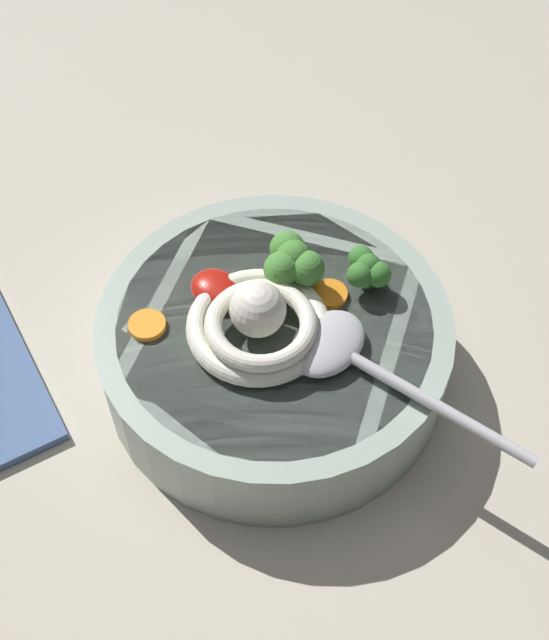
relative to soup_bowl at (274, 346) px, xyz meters
The scene contains 9 objects.
table_slab 6.64cm from the soup_bowl, 123.22° to the right, with size 133.01×133.01×4.09cm, color #BCB29E.
soup_bowl is the anchor object (origin of this frame).
noodle_pile 4.68cm from the soup_bowl, 90.46° to the right, with size 10.78×10.57×4.33cm.
soup_spoon 6.91cm from the soup_bowl, ahead, with size 17.41×6.32×1.60cm.
chili_sauce_dollop 6.13cm from the soup_bowl, 167.83° to the right, with size 3.47×3.13×1.56cm, color #B2190F.
broccoli_floret_rear 8.64cm from the soup_bowl, 66.54° to the left, with size 3.60×3.10×2.85cm.
broccoli_floret_beside_chili 6.50cm from the soup_bowl, 110.89° to the left, with size 4.88×4.20×3.86cm.
carrot_slice_left 9.33cm from the soup_bowl, 135.36° to the right, with size 2.57×2.57×0.47cm, color orange.
carrot_slice_extra_a 5.51cm from the soup_bowl, 69.49° to the left, with size 2.53×2.53×0.43cm, color orange.
Camera 1 is at (24.53, -22.79, 54.60)cm, focal length 45.61 mm.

